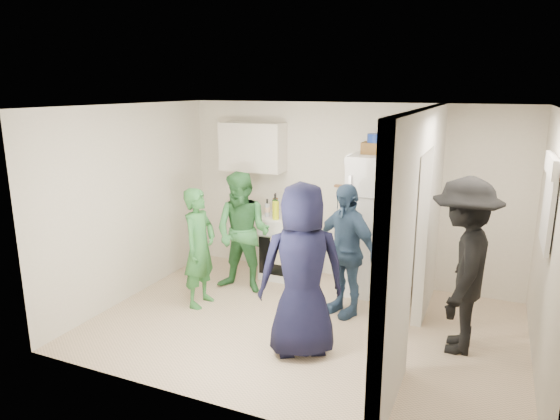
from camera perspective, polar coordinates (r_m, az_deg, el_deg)
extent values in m
plane|color=beige|center=(5.96, 2.70, -13.05)|extent=(4.80, 4.80, 0.00)
plane|color=silver|center=(7.08, 7.74, 1.95)|extent=(4.80, 0.00, 4.80)
plane|color=silver|center=(4.04, -5.82, -7.21)|extent=(4.80, 0.00, 4.80)
plane|color=silver|center=(6.72, -16.66, 0.83)|extent=(0.00, 3.40, 3.40)
plane|color=silver|center=(5.21, 28.42, -4.00)|extent=(0.00, 3.40, 3.40)
plane|color=white|center=(5.32, 3.01, 11.71)|extent=(4.80, 4.80, 0.00)
cube|color=silver|center=(6.28, 16.78, -0.06)|extent=(0.12, 1.20, 2.50)
cube|color=silver|center=(4.19, 12.95, -6.72)|extent=(0.12, 1.20, 2.50)
cube|color=silver|center=(5.04, 16.01, 8.80)|extent=(0.12, 1.00, 0.40)
cube|color=white|center=(7.22, 1.10, -4.23)|extent=(0.76, 0.64, 0.91)
cube|color=silver|center=(7.32, -3.17, 7.20)|extent=(0.95, 0.34, 0.70)
cube|color=white|center=(6.69, 11.28, -1.73)|extent=(0.77, 0.74, 1.86)
cube|color=brown|center=(6.57, 10.93, 6.95)|extent=(0.35, 0.25, 0.15)
cylinder|color=navy|center=(6.55, 10.99, 8.08)|extent=(0.24, 0.24, 0.11)
cylinder|color=#D3E012|center=(6.35, 13.48, 7.05)|extent=(0.09, 0.09, 0.25)
cylinder|color=white|center=(6.97, 8.21, 5.50)|extent=(0.22, 0.02, 0.22)
cube|color=olive|center=(7.02, 7.65, 2.67)|extent=(0.35, 0.08, 0.03)
cube|color=black|center=(5.30, 28.54, 0.76)|extent=(0.03, 0.70, 0.80)
cube|color=white|center=(5.30, 28.38, 0.78)|extent=(0.04, 0.76, 0.86)
cube|color=white|center=(5.24, 28.55, 4.53)|extent=(0.04, 0.82, 0.18)
cylinder|color=#CADB12|center=(6.91, -0.50, -0.05)|extent=(0.09, 0.09, 0.25)
cylinder|color=#B50C20|center=(6.82, 2.18, -0.82)|extent=(0.09, 0.09, 0.12)
imported|color=#357C31|center=(6.31, -9.19, -4.27)|extent=(0.36, 0.55, 1.51)
imported|color=#3D8B4D|center=(6.66, -4.27, -2.61)|extent=(0.80, 0.63, 1.63)
imported|color=#334E71|center=(6.02, 7.44, -4.54)|extent=(1.02, 0.79, 1.62)
imported|color=black|center=(5.06, 2.53, -6.93)|extent=(1.05, 0.95, 1.81)
imported|color=black|center=(5.46, 20.13, -6.03)|extent=(0.70, 1.20, 1.84)
cylinder|color=brown|center=(7.28, -0.52, 0.82)|extent=(0.07, 0.07, 0.29)
cylinder|color=#1F4C19|center=(7.05, -0.58, 0.54)|extent=(0.08, 0.08, 0.33)
cylinder|color=#A6AFB4|center=(7.22, 0.82, 0.52)|extent=(0.06, 0.06, 0.24)
cylinder|color=brown|center=(7.02, 1.01, 0.31)|extent=(0.06, 0.06, 0.29)
cylinder|color=#AAB4BD|center=(7.19, 2.53, 0.78)|extent=(0.06, 0.06, 0.32)
cylinder|color=#173412|center=(7.01, 2.39, 0.11)|extent=(0.07, 0.07, 0.25)
cylinder|color=olive|center=(7.11, 3.63, 0.56)|extent=(0.06, 0.06, 0.31)
cylinder|color=#B5B6C1|center=(7.06, -1.47, 0.26)|extent=(0.07, 0.07, 0.26)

